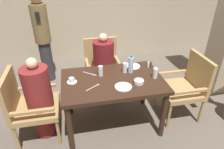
{
  "coord_description": "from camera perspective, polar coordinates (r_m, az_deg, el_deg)",
  "views": [
    {
      "loc": [
        -0.45,
        -2.11,
        2.06
      ],
      "look_at": [
        0.0,
        0.04,
        0.78
      ],
      "focal_mm": 32.0,
      "sensor_mm": 36.0,
      "label": 1
    }
  ],
  "objects": [
    {
      "name": "glass_tall_mid",
      "position": [
        2.59,
        -3.28,
        1.03
      ],
      "size": [
        0.06,
        0.06,
        0.14
      ],
      "color": "silver",
      "rests_on": "dining_table"
    },
    {
      "name": "knife_beside_plate",
      "position": [
        2.67,
        -6.24,
        0.21
      ],
      "size": [
        0.17,
        0.14,
        0.0
      ],
      "color": "silver",
      "rests_on": "dining_table"
    },
    {
      "name": "chair_far_side",
      "position": [
        3.35,
        -2.77,
        2.66
      ],
      "size": [
        0.55,
        0.55,
        0.94
      ],
      "color": "#A88451",
      "rests_on": "ground_plane"
    },
    {
      "name": "fork_beside_plate",
      "position": [
        2.4,
        -5.17,
        -3.49
      ],
      "size": [
        0.18,
        0.13,
        0.0
      ],
      "color": "silver",
      "rests_on": "dining_table"
    },
    {
      "name": "dining_table",
      "position": [
        2.58,
        0.19,
        -3.31
      ],
      "size": [
        1.29,
        0.83,
        0.73
      ],
      "color": "#331E14",
      "rests_on": "ground_plane"
    },
    {
      "name": "pepper_shaker",
      "position": [
        2.86,
        11.06,
        2.83
      ],
      "size": [
        0.03,
        0.03,
        0.08
      ],
      "color": "#4C3D2D",
      "rests_on": "dining_table"
    },
    {
      "name": "teacup_with_saucer",
      "position": [
        2.51,
        -11.41,
        -1.69
      ],
      "size": [
        0.12,
        0.12,
        0.06
      ],
      "color": "white",
      "rests_on": "dining_table"
    },
    {
      "name": "chair_right_side",
      "position": [
        3.02,
        20.38,
        -2.76
      ],
      "size": [
        0.55,
        0.55,
        0.94
      ],
      "color": "#A88451",
      "rests_on": "ground_plane"
    },
    {
      "name": "glass_tall_near",
      "position": [
        2.59,
        12.26,
        0.37
      ],
      "size": [
        0.06,
        0.06,
        0.14
      ],
      "color": "silver",
      "rests_on": "dining_table"
    },
    {
      "name": "ground_plane",
      "position": [
        2.98,
        0.17,
        -13.56
      ],
      "size": [
        16.0,
        16.0,
        0.0
      ],
      "primitive_type": "plane",
      "color": "#60564C"
    },
    {
      "name": "plate_main_right",
      "position": [
        2.38,
        3.25,
        -3.54
      ],
      "size": [
        0.21,
        0.21,
        0.01
      ],
      "color": "white",
      "rests_on": "dining_table"
    },
    {
      "name": "plate_main_left",
      "position": [
        2.85,
        5.99,
        2.37
      ],
      "size": [
        0.21,
        0.21,
        0.01
      ],
      "color": "white",
      "rests_on": "dining_table"
    },
    {
      "name": "water_bottle",
      "position": [
        2.65,
        5.43,
        2.83
      ],
      "size": [
        0.07,
        0.07,
        0.24
      ],
      "color": "#A3C6DB",
      "rests_on": "dining_table"
    },
    {
      "name": "salt_shaker",
      "position": [
        2.84,
        10.33,
        2.8
      ],
      "size": [
        0.03,
        0.03,
        0.08
      ],
      "color": "white",
      "rests_on": "dining_table"
    },
    {
      "name": "diner_in_far_chair",
      "position": [
        3.2,
        -2.37,
        2.44
      ],
      "size": [
        0.32,
        0.32,
        1.12
      ],
      "color": "maroon",
      "rests_on": "ground_plane"
    },
    {
      "name": "standing_host",
      "position": [
        3.79,
        -19.22,
        10.38
      ],
      "size": [
        0.28,
        0.31,
        1.64
      ],
      "color": "#2D2D33",
      "rests_on": "ground_plane"
    },
    {
      "name": "glass_tall_far",
      "position": [
        2.66,
        3.7,
        1.94
      ],
      "size": [
        0.06,
        0.06,
        0.14
      ],
      "color": "silver",
      "rests_on": "dining_table"
    },
    {
      "name": "bowl_small",
      "position": [
        2.47,
        7.69,
        -2.03
      ],
      "size": [
        0.12,
        0.12,
        0.05
      ],
      "color": "white",
      "rests_on": "dining_table"
    },
    {
      "name": "chair_left_side",
      "position": [
        2.68,
        -22.85,
        -7.77
      ],
      "size": [
        0.55,
        0.55,
        0.94
      ],
      "color": "#A88451",
      "rests_on": "ground_plane"
    },
    {
      "name": "diner_in_left_chair",
      "position": [
        2.62,
        -20.0,
        -6.4
      ],
      "size": [
        0.32,
        0.32,
        1.12
      ],
      "color": "maroon",
      "rests_on": "ground_plane"
    }
  ]
}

